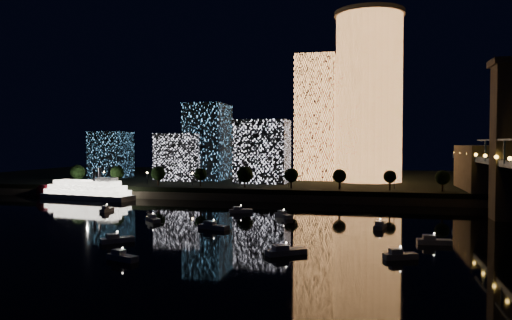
{
  "coord_description": "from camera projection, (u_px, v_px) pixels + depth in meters",
  "views": [
    {
      "loc": [
        22.04,
        -118.48,
        24.15
      ],
      "look_at": [
        -17.62,
        55.0,
        17.94
      ],
      "focal_mm": 35.0,
      "sensor_mm": 36.0,
      "label": 1
    }
  ],
  "objects": [
    {
      "name": "ground",
      "position": [
        276.0,
        242.0,
        121.18
      ],
      "size": [
        520.0,
        520.0,
        0.0
      ],
      "primitive_type": "plane",
      "color": "black",
      "rests_on": "ground"
    },
    {
      "name": "far_bank",
      "position": [
        329.0,
        182.0,
        276.98
      ],
      "size": [
        420.0,
        160.0,
        5.0
      ],
      "primitive_type": "cube",
      "color": "black",
      "rests_on": "ground"
    },
    {
      "name": "seawall",
      "position": [
        313.0,
        199.0,
        201.02
      ],
      "size": [
        420.0,
        6.0,
        3.0
      ],
      "primitive_type": "cube",
      "color": "#6B5E4C",
      "rests_on": "ground"
    },
    {
      "name": "tower_cylindrical",
      "position": [
        369.0,
        97.0,
        244.79
      ],
      "size": [
        34.0,
        34.0,
        83.05
      ],
      "color": "#F2964D",
      "rests_on": "far_bank"
    },
    {
      "name": "tower_rectangular",
      "position": [
        316.0,
        118.0,
        258.4
      ],
      "size": [
        20.11,
        20.11,
        64.0
      ],
      "primitive_type": "cube",
      "color": "#F2964D",
      "rests_on": "far_bank"
    },
    {
      "name": "midrise_blocks",
      "position": [
        200.0,
        150.0,
        255.1
      ],
      "size": [
        108.79,
        35.51,
        39.16
      ],
      "color": "silver",
      "rests_on": "far_bank"
    },
    {
      "name": "riverboat",
      "position": [
        83.0,
        191.0,
        213.24
      ],
      "size": [
        46.67,
        16.4,
        13.8
      ],
      "color": "silver",
      "rests_on": "ground"
    },
    {
      "name": "motorboats",
      "position": [
        248.0,
        229.0,
        134.53
      ],
      "size": [
        109.78,
        77.6,
        2.78
      ],
      "color": "silver",
      "rests_on": "ground"
    },
    {
      "name": "esplanade_trees",
      "position": [
        224.0,
        174.0,
        215.36
      ],
      "size": [
        166.32,
        6.91,
        8.95
      ],
      "color": "black",
      "rests_on": "far_bank"
    },
    {
      "name": "street_lamps",
      "position": [
        240.0,
        177.0,
        220.02
      ],
      "size": [
        132.7,
        0.7,
        5.65
      ],
      "color": "black",
      "rests_on": "far_bank"
    }
  ]
}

